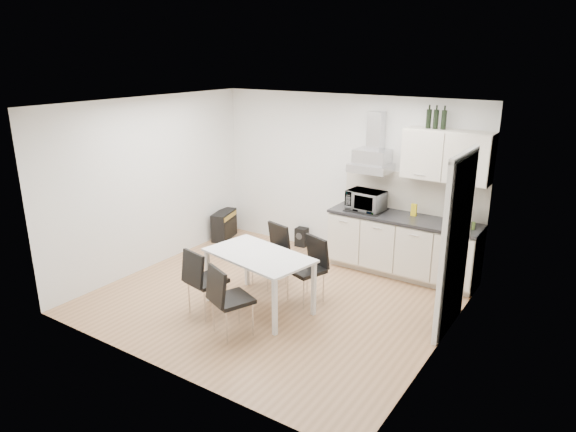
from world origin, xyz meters
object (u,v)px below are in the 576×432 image
Objects in this scene: kitchenette at (407,222)px; guitar_amp at (224,225)px; dining_table at (259,260)px; chair_near_left at (207,281)px; chair_near_right at (232,300)px; chair_far_right at (306,271)px; chair_far_left at (269,256)px; floor_speaker at (302,237)px.

kitchenette is 3.35m from guitar_amp.
chair_near_left is at bearing -123.53° from dining_table.
chair_near_right reaches higher than guitar_amp.
chair_near_left is at bearing 66.81° from chair_far_right.
chair_far_left is 1.00× the size of chair_far_right.
kitchenette is 2.86× the size of chair_near_left.
chair_far_left is at bearing -136.59° from kitchenette.
kitchenette reaches higher than dining_table.
kitchenette is at bearing -122.15° from chair_far_left.
kitchenette is 2.86× the size of chair_far_left.
dining_table is 1.70× the size of chair_far_right.
floor_speaker is at bearing -37.53° from chair_far_right.
chair_near_right reaches higher than dining_table.
chair_near_left is 1.00× the size of chair_near_right.
dining_table is 0.75m from chair_far_left.
dining_table is 1.70× the size of chair_near_right.
dining_table is at bearing -120.02° from kitchenette.
kitchenette is 3.05m from chair_near_left.
chair_near_right is 3.35m from guitar_amp.
chair_near_left is at bearing -178.18° from chair_near_right.
chair_near_right is at bearing -110.86° from kitchenette.
chair_far_right is at bearing 59.53° from chair_near_left.
chair_near_right is 3.06m from floor_speaker.
kitchenette is at bearing 68.64° from chair_near_left.
chair_near_left is at bearing 96.13° from chair_far_left.
chair_far_left is 1.00× the size of chair_near_left.
chair_far_right is at bearing -43.49° from guitar_amp.
chair_near_left is (-0.47, -0.48, -0.23)m from dining_table.
chair_far_right is 1.00× the size of chair_near_left.
chair_far_left and chair_far_right have the same top height.
guitar_amp is at bearing -175.33° from kitchenette.
chair_far_left is 2.14m from guitar_amp.
floor_speaker is at bearing 175.08° from kitchenette.
floor_speaker is at bearing 119.20° from dining_table.
chair_far_left is at bearing 130.75° from chair_near_right.
dining_table is 2.34× the size of guitar_amp.
chair_near_right is (0.60, -0.23, 0.00)m from chair_near_left.
chair_far_left is at bearing 93.50° from chair_near_left.
chair_far_right is at bearing -116.41° from kitchenette.
chair_near_right is at bearing 96.19° from chair_far_right.
dining_table is at bearing 57.41° from chair_near_left.
chair_near_left is (-0.16, -1.12, 0.00)m from chair_far_left.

